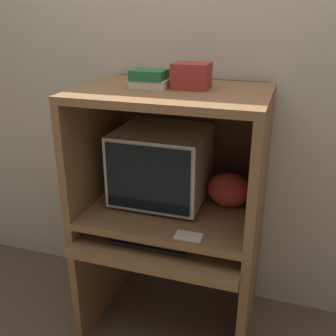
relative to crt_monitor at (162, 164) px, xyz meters
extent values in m
cube|color=beige|center=(0.08, 0.31, 0.36)|extent=(6.00, 0.06, 2.60)
cube|color=brown|center=(-0.34, -0.07, -0.62)|extent=(0.04, 0.65, 0.64)
cube|color=brown|center=(0.50, -0.07, -0.62)|extent=(0.04, 0.65, 0.64)
cube|color=brown|center=(0.08, -0.27, -0.32)|extent=(0.80, 0.37, 0.04)
cube|color=brown|center=(-0.34, -0.07, -0.25)|extent=(0.04, 0.65, 0.11)
cube|color=brown|center=(0.50, -0.07, -0.25)|extent=(0.04, 0.65, 0.11)
cube|color=brown|center=(0.08, -0.07, -0.21)|extent=(0.80, 0.65, 0.04)
cube|color=brown|center=(-0.34, -0.07, 0.10)|extent=(0.04, 0.65, 0.60)
cube|color=brown|center=(0.50, -0.07, 0.10)|extent=(0.04, 0.65, 0.60)
cube|color=brown|center=(0.08, -0.07, 0.38)|extent=(0.80, 0.65, 0.04)
cube|color=#48321E|center=(0.08, 0.24, 0.10)|extent=(0.80, 0.01, 0.60)
cylinder|color=beige|center=(0.00, 0.00, -0.19)|extent=(0.24, 0.24, 0.02)
cube|color=beige|center=(0.00, 0.00, 0.00)|extent=(0.45, 0.43, 0.36)
cube|color=black|center=(0.00, -0.21, 0.00)|extent=(0.41, 0.01, 0.32)
cube|color=black|center=(0.03, -0.26, -0.29)|extent=(0.38, 0.16, 0.02)
cube|color=#333335|center=(0.03, -0.26, -0.28)|extent=(0.35, 0.13, 0.01)
ellipsoid|color=#28282B|center=(0.28, -0.27, -0.29)|extent=(0.06, 0.04, 0.03)
ellipsoid|color=#BC382D|center=(0.35, 0.02, -0.11)|extent=(0.22, 0.16, 0.18)
cube|color=beige|center=(-0.03, -0.07, 0.42)|extent=(0.17, 0.12, 0.04)
cube|color=#236638|center=(-0.03, -0.08, 0.46)|extent=(0.15, 0.13, 0.04)
cube|color=beige|center=(0.23, -0.33, -0.19)|extent=(0.12, 0.08, 0.00)
cube|color=maroon|center=(0.15, -0.04, 0.46)|extent=(0.16, 0.14, 0.11)
camera|label=1|loc=(0.60, -1.78, 0.74)|focal=42.00mm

